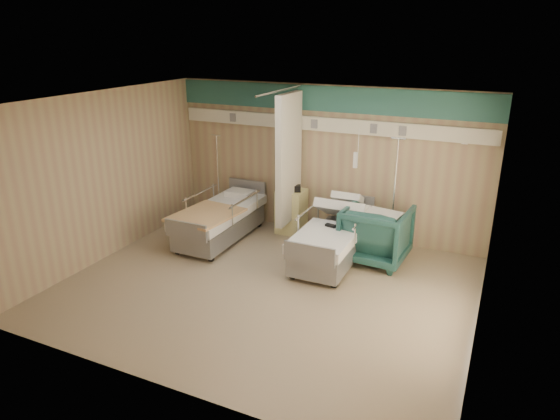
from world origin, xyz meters
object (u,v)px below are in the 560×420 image
Objects in this scene: iv_stand_right at (391,229)px; iv_stand_left at (219,204)px; bedside_cabinet at (291,211)px; bed_right at (332,244)px; visitor_armchair at (376,234)px; bed_left at (220,224)px.

iv_stand_right is 3.50m from iv_stand_left.
iv_stand_right is at bearing -1.76° from bedside_cabinet.
bed_right is 0.75m from visitor_armchair.
bed_left is 2.03× the size of visitor_armchair.
iv_stand_right reaches higher than bed_right.
iv_stand_right is at bearing 15.67° from bed_left.
bedside_cabinet is 0.47× the size of iv_stand_left.
bed_right is 2.03× the size of visitor_armchair.
iv_stand_left reaches higher than bed_left.
bed_right is at bearing -16.45° from iv_stand_left.
visitor_armchair reaches higher than bed_left.
iv_stand_right is (1.94, -0.06, -0.01)m from bedside_cabinet.
iv_stand_right reaches higher than visitor_armchair.
bed_left is 2.88m from visitor_armchair.
visitor_armchair is at bearing -7.80° from iv_stand_left.
bed_right is 1.46m from bedside_cabinet.
bed_left is 2.54× the size of bedside_cabinet.
iv_stand_left is (-3.50, -0.04, -0.05)m from iv_stand_right.
iv_stand_right is (0.79, 0.84, 0.10)m from bed_right.
bedside_cabinet is 0.80× the size of visitor_armchair.
iv_stand_left is at bearing 122.45° from bed_left.
bed_left is at bearing -139.40° from bedside_cabinet.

